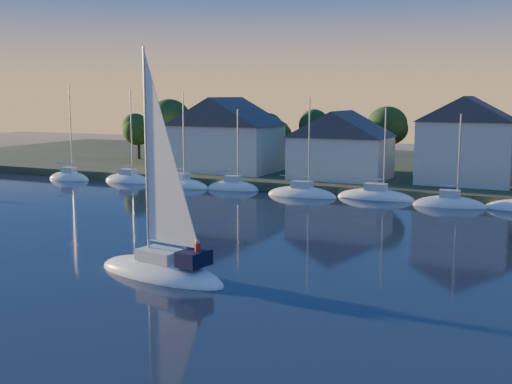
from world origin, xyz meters
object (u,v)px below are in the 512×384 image
Objects in this scene: clubhouse_west at (226,133)px; clubhouse_east at (467,139)px; hero_sailboat at (162,266)px; clubhouse_centre at (341,144)px.

clubhouse_west is 30.02m from clubhouse_east.
clubhouse_east is at bearing -95.36° from hero_sailboat.
clubhouse_east is (30.00, 1.00, 0.07)m from clubhouse_west.
clubhouse_centre is 14.17m from clubhouse_east.
hero_sailboat is (18.16, -42.49, -5.32)m from clubhouse_west.
hero_sailboat reaches higher than clubhouse_east.
hero_sailboat is at bearing -66.86° from clubhouse_west.
clubhouse_centre is 41.79m from hero_sailboat.
clubhouse_west is 1.30× the size of clubhouse_east.
clubhouse_centre is 1.10× the size of clubhouse_east.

